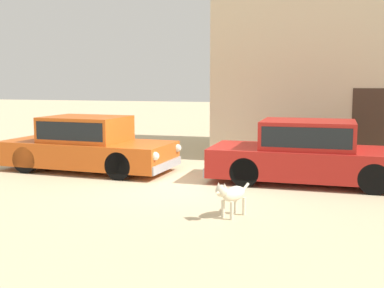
# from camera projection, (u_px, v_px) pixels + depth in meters

# --- Properties ---
(ground_plane) EXTENTS (80.00, 80.00, 0.00)m
(ground_plane) POSITION_uv_depth(u_px,v_px,m) (184.00, 185.00, 10.84)
(ground_plane) COLOR #CCB78E
(parked_sedan_nearest) EXTENTS (4.60, 2.09, 1.39)m
(parked_sedan_nearest) POSITION_uv_depth(u_px,v_px,m) (87.00, 144.00, 12.52)
(parked_sedan_nearest) COLOR #D15619
(parked_sedan_nearest) RESTS_ON ground_plane
(parked_sedan_second) EXTENTS (4.59, 1.88, 1.41)m
(parked_sedan_second) POSITION_uv_depth(u_px,v_px,m) (309.00, 152.00, 11.02)
(parked_sedan_second) COLOR #AD1E19
(parked_sedan_second) RESTS_ON ground_plane
(stray_dog_spotted) EXTENTS (0.49, 0.93, 0.65)m
(stray_dog_spotted) POSITION_uv_depth(u_px,v_px,m) (231.00, 194.00, 8.25)
(stray_dog_spotted) COLOR beige
(stray_dog_spotted) RESTS_ON ground_plane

